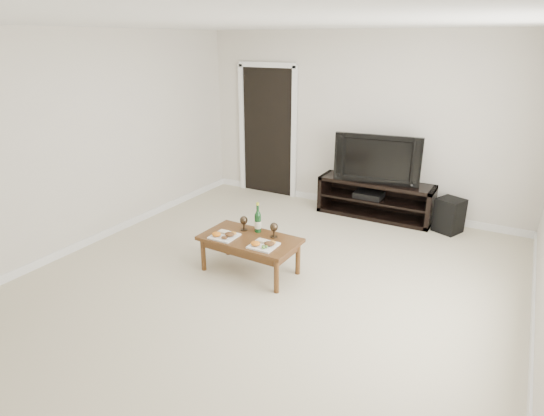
{
  "coord_description": "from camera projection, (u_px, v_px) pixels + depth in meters",
  "views": [
    {
      "loc": [
        2.12,
        -3.71,
        2.47
      ],
      "look_at": [
        -0.19,
        0.43,
        0.7
      ],
      "focal_mm": 30.0,
      "sensor_mm": 36.0,
      "label": 1
    }
  ],
  "objects": [
    {
      "name": "media_console",
      "position": [
        375.0,
        199.0,
        6.64
      ],
      "size": [
        1.64,
        0.45,
        0.55
      ],
      "primitive_type": "cube",
      "color": "black",
      "rests_on": "ground"
    },
    {
      "name": "back_wall",
      "position": [
        360.0,
        124.0,
        6.68
      ],
      "size": [
        5.0,
        0.04,
        2.6
      ],
      "primitive_type": "cube",
      "color": "beige",
      "rests_on": "ground"
    },
    {
      "name": "goblet_right",
      "position": [
        274.0,
        230.0,
        4.97
      ],
      "size": [
        0.09,
        0.09,
        0.17
      ],
      "primitive_type": null,
      "color": "#372B1E",
      "rests_on": "coffee_table"
    },
    {
      "name": "doorway",
      "position": [
        268.0,
        133.0,
        7.45
      ],
      "size": [
        0.9,
        0.02,
        2.05
      ],
      "primitive_type": "cube",
      "color": "black",
      "rests_on": "ground"
    },
    {
      "name": "plate_left",
      "position": [
        224.0,
        234.0,
        4.99
      ],
      "size": [
        0.27,
        0.27,
        0.07
      ],
      "primitive_type": "cube",
      "color": "white",
      "rests_on": "coffee_table"
    },
    {
      "name": "plate_right",
      "position": [
        263.0,
        243.0,
        4.77
      ],
      "size": [
        0.27,
        0.27,
        0.07
      ],
      "primitive_type": "cube",
      "color": "white",
      "rests_on": "coffee_table"
    },
    {
      "name": "av_receiver",
      "position": [
        369.0,
        195.0,
        6.65
      ],
      "size": [
        0.4,
        0.3,
        0.08
      ],
      "primitive_type": "cube",
      "rotation": [
        0.0,
        0.0,
        -0.01
      ],
      "color": "black",
      "rests_on": "media_console"
    },
    {
      "name": "ceiling",
      "position": [
        266.0,
        20.0,
        3.95
      ],
      "size": [
        5.0,
        5.5,
        0.04
      ],
      "primitive_type": "cube",
      "color": "white",
      "rests_on": "back_wall"
    },
    {
      "name": "wine_bottle",
      "position": [
        258.0,
        217.0,
        5.08
      ],
      "size": [
        0.07,
        0.07,
        0.35
      ],
      "primitive_type": "cylinder",
      "color": "#0F3816",
      "rests_on": "coffee_table"
    },
    {
      "name": "goblet_left",
      "position": [
        244.0,
        223.0,
        5.16
      ],
      "size": [
        0.09,
        0.09,
        0.17
      ],
      "primitive_type": null,
      "color": "#372B1E",
      "rests_on": "coffee_table"
    },
    {
      "name": "coffee_table",
      "position": [
        250.0,
        255.0,
        5.06
      ],
      "size": [
        1.1,
        0.62,
        0.42
      ],
      "primitive_type": "cube",
      "rotation": [
        0.0,
        0.0,
        -0.03
      ],
      "color": "#583718",
      "rests_on": "ground"
    },
    {
      "name": "floor",
      "position": [
        267.0,
        284.0,
        4.87
      ],
      "size": [
        5.5,
        5.5,
        0.0
      ],
      "primitive_type": "plane",
      "color": "beige",
      "rests_on": "ground"
    },
    {
      "name": "subwoofer",
      "position": [
        449.0,
        215.0,
        6.13
      ],
      "size": [
        0.41,
        0.41,
        0.47
      ],
      "primitive_type": "cube",
      "rotation": [
        0.0,
        0.0,
        -0.4
      ],
      "color": "black",
      "rests_on": "ground"
    },
    {
      "name": "television",
      "position": [
        378.0,
        157.0,
        6.42
      ],
      "size": [
        1.21,
        0.31,
        0.69
      ],
      "primitive_type": "imported",
      "rotation": [
        0.0,
        0.0,
        0.13
      ],
      "color": "black",
      "rests_on": "media_console"
    }
  ]
}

